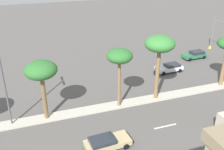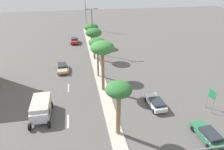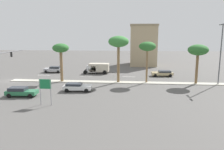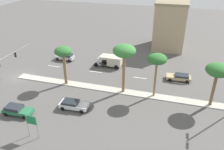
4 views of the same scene
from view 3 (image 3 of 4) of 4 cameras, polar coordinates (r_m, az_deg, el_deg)
ground_plane at (r=42.03m, az=6.91°, el=-2.02°), size 160.00×160.00×0.00m
median_curb at (r=42.84m, az=16.43°, el=-2.06°), size 1.80×63.75×0.12m
lane_stripe_far at (r=51.60m, az=-17.05°, el=-0.07°), size 0.20×2.80×0.01m
lane_stripe_mid at (r=48.82m, az=-6.55°, el=-0.25°), size 0.20×2.80×0.01m
lane_stripe_inboard at (r=47.84m, az=4.28°, el=-0.44°), size 0.20×2.80×0.01m
lane_stripe_leading at (r=48.35m, az=13.40°, el=-0.58°), size 0.20×2.80×0.01m
directional_road_sign at (r=29.60m, az=-16.76°, el=-2.86°), size 0.10×1.54×3.40m
commercial_building at (r=66.29m, az=8.00°, el=7.66°), size 9.74×7.70×11.74m
palm_tree_left at (r=42.98m, az=-13.02°, el=6.32°), size 3.06×3.06×7.18m
palm_tree_center at (r=41.16m, az=1.68°, el=8.26°), size 3.76×3.76×8.59m
palm_tree_front at (r=41.41m, az=9.07°, el=7.05°), size 3.11×3.11×7.56m
palm_tree_right at (r=42.76m, az=21.21°, el=5.81°), size 3.59×3.59×7.11m
street_lamp_near at (r=43.86m, az=26.16°, el=5.87°), size 2.90×0.24×10.70m
sedan_green_inboard at (r=35.36m, az=-22.36°, el=-3.91°), size 2.16×4.52×1.37m
sedan_silver_left at (r=54.69m, az=-14.75°, el=1.45°), size 1.90×4.24×1.47m
sedan_white_rear at (r=36.09m, az=-9.00°, el=-2.99°), size 2.17×4.50×1.30m
sedan_tan_front at (r=49.36m, az=12.87°, el=0.47°), size 2.28×4.65×1.24m
box_truck at (r=51.77m, az=-3.82°, el=1.86°), size 2.68×5.77×2.32m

